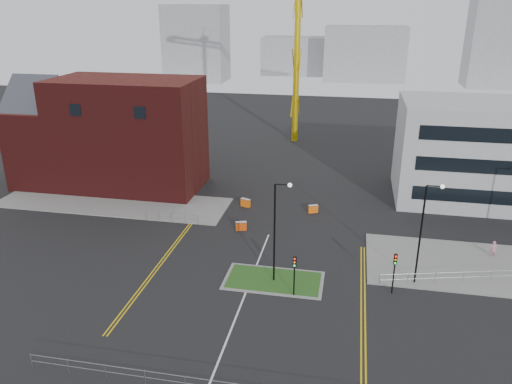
{
  "coord_description": "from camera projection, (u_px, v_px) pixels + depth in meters",
  "views": [
    {
      "loc": [
        7.81,
        -29.44,
        22.81
      ],
      "look_at": [
        -1.2,
        16.19,
        5.0
      ],
      "focal_mm": 35.0,
      "sensor_mm": 36.0,
      "label": 1
    }
  ],
  "objects": [
    {
      "name": "skyline_b",
      "position": [
        365.0,
        54.0,
        150.97
      ],
      "size": [
        24.0,
        12.0,
        16.0
      ],
      "primitive_type": "cube",
      "color": "gray",
      "rests_on": "ground"
    },
    {
      "name": "ground",
      "position": [
        229.0,
        334.0,
        36.54
      ],
      "size": [
        200.0,
        200.0,
        0.0
      ],
      "primitive_type": "plane",
      "color": "black",
      "rests_on": "ground"
    },
    {
      "name": "railing_left",
      "position": [
        172.0,
        216.0,
        54.75
      ],
      "size": [
        6.05,
        0.05,
        1.1
      ],
      "color": "gray",
      "rests_on": "ground"
    },
    {
      "name": "island_kerb",
      "position": [
        274.0,
        280.0,
        43.49
      ],
      "size": [
        8.6,
        4.6,
        0.08
      ],
      "primitive_type": "cube",
      "color": "slate",
      "rests_on": "ground"
    },
    {
      "name": "streetlamp_island",
      "position": [
        277.0,
        225.0,
        41.53
      ],
      "size": [
        1.46,
        0.36,
        9.18
      ],
      "color": "black",
      "rests_on": "ground"
    },
    {
      "name": "skyline_a",
      "position": [
        196.0,
        43.0,
        149.78
      ],
      "size": [
        18.0,
        12.0,
        22.0
      ],
      "primitive_type": "cube",
      "color": "gray",
      "rests_on": "ground"
    },
    {
      "name": "traffic_light_right",
      "position": [
        395.0,
        266.0,
        40.76
      ],
      "size": [
        0.28,
        0.33,
        3.65
      ],
      "color": "black",
      "rests_on": "ground"
    },
    {
      "name": "barrier_mid",
      "position": [
        246.0,
        202.0,
        59.06
      ],
      "size": [
        1.24,
        0.77,
        0.99
      ],
      "color": "#EF5E0D",
      "rests_on": "ground"
    },
    {
      "name": "grass_island",
      "position": [
        274.0,
        280.0,
        43.49
      ],
      "size": [
        8.0,
        4.0,
        0.12
      ],
      "primitive_type": "cube",
      "color": "#24521B",
      "rests_on": "ground"
    },
    {
      "name": "yellow_left_b",
      "position": [
        166.0,
        259.0,
        47.27
      ],
      "size": [
        0.12,
        24.0,
        0.01
      ],
      "primitive_type": "cube",
      "color": "gold",
      "rests_on": "ground"
    },
    {
      "name": "pavement_left",
      "position": [
        113.0,
        202.0,
        60.29
      ],
      "size": [
        28.0,
        8.0,
        0.12
      ],
      "primitive_type": "cube",
      "color": "slate",
      "rests_on": "ground"
    },
    {
      "name": "pedestrian",
      "position": [
        494.0,
        249.0,
        47.29
      ],
      "size": [
        0.62,
        0.43,
        1.64
      ],
      "primitive_type": "imported",
      "rotation": [
        0.0,
        0.0,
        -0.06
      ],
      "color": "pink",
      "rests_on": "ground"
    },
    {
      "name": "railing_right",
      "position": [
        491.0,
        274.0,
        43.09
      ],
      "size": [
        19.05,
        5.05,
        1.1
      ],
      "color": "gray",
      "rests_on": "ground"
    },
    {
      "name": "railing_front",
      "position": [
        205.0,
        383.0,
        30.76
      ],
      "size": [
        24.05,
        0.05,
        1.1
      ],
      "color": "gray",
      "rests_on": "ground"
    },
    {
      "name": "skyline_d",
      "position": [
        309.0,
        56.0,
        164.1
      ],
      "size": [
        30.0,
        12.0,
        12.0
      ],
      "primitive_type": "cube",
      "color": "gray",
      "rests_on": "ground"
    },
    {
      "name": "traffic_light_island",
      "position": [
        294.0,
        269.0,
        40.38
      ],
      "size": [
        0.28,
        0.33,
        3.65
      ],
      "color": "black",
      "rests_on": "ground"
    },
    {
      "name": "yellow_right_a",
      "position": [
        361.0,
        303.0,
        40.32
      ],
      "size": [
        0.12,
        20.0,
        0.01
      ],
      "primitive_type": "cube",
      "color": "gold",
      "rests_on": "ground"
    },
    {
      "name": "barrier_right",
      "position": [
        313.0,
        209.0,
        57.37
      ],
      "size": [
        1.16,
        0.79,
        0.93
      ],
      "color": "orange",
      "rests_on": "ground"
    },
    {
      "name": "barrier_left",
      "position": [
        241.0,
        226.0,
        52.97
      ],
      "size": [
        1.21,
        0.7,
        0.96
      ],
      "color": "#DB450C",
      "rests_on": "ground"
    },
    {
      "name": "streetlamp_right_near",
      "position": [
        424.0,
        226.0,
        41.19
      ],
      "size": [
        1.46,
        0.36,
        9.18
      ],
      "color": "black",
      "rests_on": "ground"
    },
    {
      "name": "centre_line",
      "position": [
        236.0,
        318.0,
        38.37
      ],
      "size": [
        0.15,
        30.0,
        0.01
      ],
      "primitive_type": "cube",
      "color": "silver",
      "rests_on": "ground"
    },
    {
      "name": "yellow_right_b",
      "position": [
        365.0,
        303.0,
        40.26
      ],
      "size": [
        0.12,
        20.0,
        0.01
      ],
      "primitive_type": "cube",
      "color": "gold",
      "rests_on": "ground"
    },
    {
      "name": "skyline_c",
      "position": [
        496.0,
        35.0,
        137.91
      ],
      "size": [
        14.0,
        12.0,
        28.0
      ],
      "primitive_type": "cube",
      "color": "gray",
      "rests_on": "ground"
    },
    {
      "name": "brick_building",
      "position": [
        107.0,
        135.0,
        63.9
      ],
      "size": [
        24.2,
        10.07,
        14.24
      ],
      "color": "#491212",
      "rests_on": "ground"
    },
    {
      "name": "pavement_right",
      "position": [
        501.0,
        269.0,
        45.36
      ],
      "size": [
        24.0,
        10.0,
        0.12
      ],
      "primitive_type": "cube",
      "color": "slate",
      "rests_on": "ground"
    },
    {
      "name": "office_block",
      "position": [
        507.0,
        153.0,
        58.98
      ],
      "size": [
        25.0,
        12.2,
        12.0
      ],
      "color": "#A4A6A8",
      "rests_on": "ground"
    },
    {
      "name": "yellow_left_a",
      "position": [
        163.0,
        258.0,
        47.33
      ],
      "size": [
        0.12,
        24.0,
        0.01
      ],
      "primitive_type": "cube",
      "color": "gold",
      "rests_on": "ground"
    }
  ]
}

